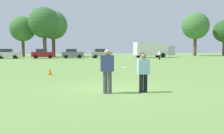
{
  "coord_description": "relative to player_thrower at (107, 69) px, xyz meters",
  "views": [
    {
      "loc": [
        -2.46,
        -9.57,
        1.75
      ],
      "look_at": [
        0.22,
        0.66,
        0.92
      ],
      "focal_mm": 36.42,
      "sensor_mm": 36.0,
      "label": 1
    }
  ],
  "objects": [
    {
      "name": "box_truck",
      "position": [
        18.5,
        35.48,
        0.77
      ],
      "size": [
        8.52,
        3.06,
        3.18
      ],
      "color": "white",
      "rests_on": "ground"
    },
    {
      "name": "parked_car_mid_right",
      "position": [
        -3.85,
        36.82,
        -0.06
      ],
      "size": [
        4.21,
        2.25,
        1.82
      ],
      "color": "maroon",
      "rests_on": "ground"
    },
    {
      "name": "ground_plane",
      "position": [
        0.38,
        0.93,
        -0.99
      ],
      "size": [
        167.77,
        167.77,
        0.0
      ],
      "primitive_type": "plane",
      "color": "#6B9347"
    },
    {
      "name": "traffic_cone",
      "position": [
        -2.27,
        7.48,
        -0.76
      ],
      "size": [
        0.32,
        0.32,
        0.48
      ],
      "color": "#D8590C",
      "rests_on": "ground"
    },
    {
      "name": "player_defender",
      "position": [
        1.45,
        -0.18,
        -0.1
      ],
      "size": [
        0.49,
        0.32,
        1.58
      ],
      "color": "black",
      "rests_on": "ground"
    },
    {
      "name": "tree_far_east_pine",
      "position": [
        -1.77,
        44.87,
        6.16
      ],
      "size": [
        6.39,
        6.39,
        10.39
      ],
      "color": "brown",
      "rests_on": "ground"
    },
    {
      "name": "bystander_sideline_watcher",
      "position": [
        15.21,
        25.99,
        -0.1
      ],
      "size": [
        0.37,
        0.49,
        1.57
      ],
      "color": "black",
      "rests_on": "ground"
    },
    {
      "name": "tree_horizon_center",
      "position": [
        42.83,
        43.24,
        5.58
      ],
      "size": [
        5.87,
        5.87,
        9.54
      ],
      "color": "brown",
      "rests_on": "ground"
    },
    {
      "name": "tree_far_west_pine",
      "position": [
        34.9,
        44.66,
        6.91
      ],
      "size": [
        7.07,
        7.07,
        11.48
      ],
      "color": "brown",
      "rests_on": "ground"
    },
    {
      "name": "player_thrower",
      "position": [
        0.0,
        0.0,
        0.0
      ],
      "size": [
        0.56,
        0.46,
        1.75
      ],
      "color": "#4C4C51",
      "rests_on": "ground"
    },
    {
      "name": "tree_east_oak",
      "position": [
        -3.66,
        43.48,
        6.52
      ],
      "size": [
        6.71,
        6.71,
        10.91
      ],
      "color": "brown",
      "rests_on": "ground"
    },
    {
      "name": "parked_car_center",
      "position": [
        -10.12,
        37.17,
        -0.06
      ],
      "size": [
        4.21,
        2.25,
        1.82
      ],
      "color": "silver",
      "rests_on": "ground"
    },
    {
      "name": "parked_car_near_right",
      "position": [
        1.67,
        36.23,
        -0.06
      ],
      "size": [
        4.21,
        2.25,
        1.82
      ],
      "color": "slate",
      "rests_on": "ground"
    },
    {
      "name": "parked_car_far_right",
      "position": [
        7.27,
        35.81,
        -0.06
      ],
      "size": [
        4.21,
        2.25,
        1.82
      ],
      "color": "#B7AD99",
      "rests_on": "ground"
    },
    {
      "name": "frisbee",
      "position": [
        0.82,
        0.2,
        0.01
      ],
      "size": [
        0.27,
        0.27,
        0.05
      ],
      "color": "white"
    },
    {
      "name": "tree_east_birch",
      "position": [
        -8.48,
        46.65,
        5.33
      ],
      "size": [
        5.65,
        5.65,
        9.18
      ],
      "color": "brown",
      "rests_on": "ground"
    }
  ]
}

